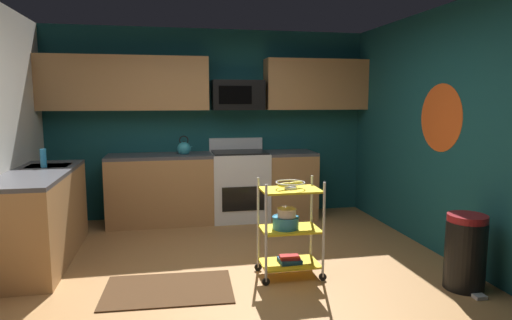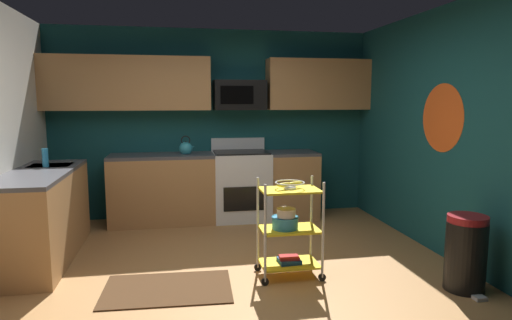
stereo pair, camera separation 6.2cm
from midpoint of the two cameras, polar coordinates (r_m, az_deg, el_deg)
floor at (r=4.22m, az=-1.86°, el=-15.38°), size 4.40×4.80×0.04m
wall_back at (r=6.30m, az=-5.27°, el=4.64°), size 4.52×0.06×2.60m
wall_right at (r=4.77m, az=25.63°, el=2.93°), size 0.06×4.80×2.60m
wall_flower_decal at (r=5.02m, az=23.12°, el=4.99°), size 0.00×0.71×0.71m
counter_run at (r=5.60m, az=-12.09°, el=-4.53°), size 3.60×2.38×0.92m
oven_range at (r=6.12m, az=-1.65°, el=-3.17°), size 0.76×0.65×1.10m
upper_cabinets at (r=6.10m, az=-5.90°, el=9.70°), size 4.40×0.33×0.70m
microwave at (r=6.12m, az=-1.85°, el=8.33°), size 0.70×0.39×0.40m
rolling_cart at (r=4.16m, az=4.75°, el=-8.83°), size 0.60×0.37×0.91m
fruit_bowl at (r=4.06m, az=4.81°, el=-3.09°), size 0.27×0.27×0.07m
mixing_bowl_large at (r=4.13m, az=4.19°, el=-7.98°), size 0.25×0.25×0.11m
mixing_bowl_small at (r=4.08m, az=4.34°, el=-6.73°), size 0.18×0.18×0.08m
book_stack at (r=4.26m, az=4.70°, el=-12.64°), size 0.20×0.19×0.06m
kettle at (r=5.98m, az=-8.70°, el=1.50°), size 0.21×0.18×0.26m
dish_soap_bottle at (r=5.26m, az=-25.14°, el=0.26°), size 0.06×0.06×0.20m
trash_can at (r=4.31m, az=25.72°, el=-10.72°), size 0.34×0.42×0.66m
floor_rug at (r=4.09m, az=-10.83°, el=-15.93°), size 1.13×0.75×0.01m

